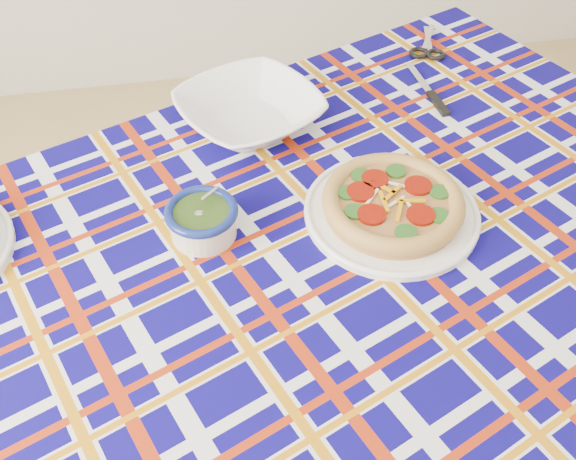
{
  "coord_description": "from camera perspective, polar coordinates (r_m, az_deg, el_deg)",
  "views": [
    {
      "loc": [
        -0.03,
        -0.68,
        1.67
      ],
      "look_at": [
        0.12,
        0.12,
        0.83
      ],
      "focal_mm": 40.0,
      "sensor_mm": 36.0,
      "label": 1
    }
  ],
  "objects": [
    {
      "name": "serving_bowl",
      "position": [
        1.42,
        -3.44,
        10.46
      ],
      "size": [
        0.4,
        0.4,
        0.07
      ],
      "primitive_type": "imported",
      "rotation": [
        0.0,
        0.0,
        0.44
      ],
      "color": "white",
      "rests_on": "tablecloth"
    },
    {
      "name": "pesto_bowl",
      "position": [
        1.17,
        -7.64,
        1.03
      ],
      "size": [
        0.17,
        0.17,
        0.08
      ],
      "primitive_type": null,
      "rotation": [
        0.0,
        0.0,
        0.38
      ],
      "color": "#1C310D",
      "rests_on": "tablecloth"
    },
    {
      "name": "tablecloth",
      "position": [
        1.21,
        2.06,
        -3.56
      ],
      "size": [
        2.04,
        1.69,
        0.11
      ],
      "primitive_type": null,
      "rotation": [
        0.0,
        0.0,
        0.39
      ],
      "color": "#0A055E",
      "rests_on": "dining_table"
    },
    {
      "name": "kitchen_scissors",
      "position": [
        1.79,
        12.36,
        16.34
      ],
      "size": [
        0.16,
        0.22,
        0.02
      ],
      "primitive_type": null,
      "rotation": [
        0.0,
        0.0,
        1.2
      ],
      "color": "silver",
      "rests_on": "tablecloth"
    },
    {
      "name": "main_focaccia_plate",
      "position": [
        1.22,
        9.31,
        2.4
      ],
      "size": [
        0.43,
        0.43,
        0.07
      ],
      "primitive_type": null,
      "rotation": [
        0.0,
        0.0,
        0.32
      ],
      "color": "#A7703B",
      "rests_on": "tablecloth"
    },
    {
      "name": "dining_table",
      "position": [
        1.23,
        2.03,
        -4.36
      ],
      "size": [
        1.99,
        1.64,
        0.8
      ],
      "rotation": [
        0.0,
        0.0,
        0.39
      ],
      "color": "brown",
      "rests_on": "floor"
    },
    {
      "name": "table_knife",
      "position": [
        1.62,
        11.68,
        13.0
      ],
      "size": [
        0.04,
        0.24,
        0.01
      ],
      "primitive_type": null,
      "rotation": [
        0.0,
        0.0,
        1.64
      ],
      "color": "silver",
      "rests_on": "tablecloth"
    }
  ]
}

